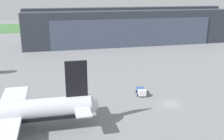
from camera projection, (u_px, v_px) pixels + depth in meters
The scene contains 5 objects.
ground_plane at pixel (171, 104), 66.15m from camera, with size 440.00×440.00×0.00m, color slate.
grass_field_strip at pixel (85, 26), 215.55m from camera, with size 440.00×56.00×0.08m, color #42713D.
maintenance_hangar at pixel (126, 26), 144.16m from camera, with size 108.55×28.44×19.07m.
airliner_near_left at pixel (3, 114), 51.32m from camera, with size 37.90×30.81×14.17m.
pushback_tractor at pixel (141, 91), 71.82m from camera, with size 3.14×4.92×1.93m.
Camera 1 is at (-28.57, -55.78, 27.29)m, focal length 42.05 mm.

